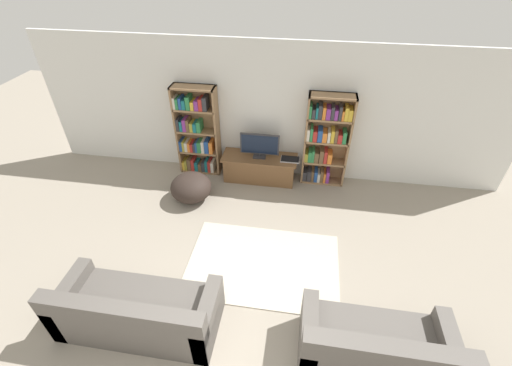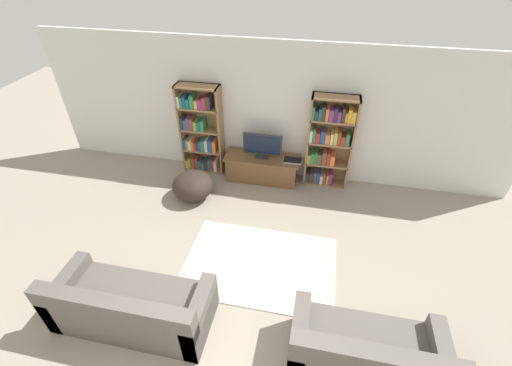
{
  "view_description": "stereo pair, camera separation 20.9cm",
  "coord_description": "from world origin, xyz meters",
  "px_view_note": "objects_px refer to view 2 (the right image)",
  "views": [
    {
      "loc": [
        0.64,
        -1.56,
        4.07
      ],
      "look_at": [
        -0.04,
        2.83,
        0.7
      ],
      "focal_mm": 24.0,
      "sensor_mm": 36.0,
      "label": 1
    },
    {
      "loc": [
        0.85,
        -1.53,
        4.07
      ],
      "look_at": [
        -0.04,
        2.83,
        0.7
      ],
      "focal_mm": 24.0,
      "sensor_mm": 36.0,
      "label": 2
    }
  ],
  "objects_px": {
    "tv_stand": "(262,168)",
    "couch_left_sectional": "(132,307)",
    "laptop": "(293,160)",
    "bookshelf_right": "(328,142)",
    "bookshelf_left": "(201,132)",
    "beanbag_ottoman": "(193,186)",
    "couch_right_sofa": "(366,356)",
    "television": "(262,145)"
  },
  "relations": [
    {
      "from": "couch_right_sofa",
      "to": "laptop",
      "type": "bearing_deg",
      "value": 109.77
    },
    {
      "from": "bookshelf_left",
      "to": "couch_right_sofa",
      "type": "xyz_separation_m",
      "value": [
        3.05,
        -3.54,
        -0.54
      ]
    },
    {
      "from": "television",
      "to": "couch_left_sectional",
      "type": "bearing_deg",
      "value": -106.87
    },
    {
      "from": "couch_left_sectional",
      "to": "bookshelf_left",
      "type": "bearing_deg",
      "value": 93.88
    },
    {
      "from": "bookshelf_right",
      "to": "laptop",
      "type": "xyz_separation_m",
      "value": [
        -0.61,
        -0.16,
        -0.37
      ]
    },
    {
      "from": "bookshelf_left",
      "to": "couch_left_sectional",
      "type": "xyz_separation_m",
      "value": [
        0.24,
        -3.49,
        -0.57
      ]
    },
    {
      "from": "beanbag_ottoman",
      "to": "couch_right_sofa",
      "type": "bearing_deg",
      "value": -41.39
    },
    {
      "from": "couch_right_sofa",
      "to": "television",
      "type": "bearing_deg",
      "value": 117.98
    },
    {
      "from": "bookshelf_left",
      "to": "tv_stand",
      "type": "height_order",
      "value": "bookshelf_left"
    },
    {
      "from": "bookshelf_left",
      "to": "couch_left_sectional",
      "type": "height_order",
      "value": "bookshelf_left"
    },
    {
      "from": "television",
      "to": "laptop",
      "type": "xyz_separation_m",
      "value": [
        0.59,
        -0.01,
        -0.25
      ]
    },
    {
      "from": "bookshelf_left",
      "to": "couch_left_sectional",
      "type": "bearing_deg",
      "value": -86.12
    },
    {
      "from": "couch_right_sofa",
      "to": "beanbag_ottoman",
      "type": "bearing_deg",
      "value": 138.61
    },
    {
      "from": "couch_left_sectional",
      "to": "bookshelf_right",
      "type": "bearing_deg",
      "value": 57.62
    },
    {
      "from": "tv_stand",
      "to": "beanbag_ottoman",
      "type": "relative_size",
      "value": 1.93
    },
    {
      "from": "television",
      "to": "laptop",
      "type": "bearing_deg",
      "value": -1.11
    },
    {
      "from": "beanbag_ottoman",
      "to": "laptop",
      "type": "bearing_deg",
      "value": 24.37
    },
    {
      "from": "bookshelf_right",
      "to": "bookshelf_left",
      "type": "bearing_deg",
      "value": 179.99
    },
    {
      "from": "laptop",
      "to": "couch_left_sectional",
      "type": "distance_m",
      "value": 3.71
    },
    {
      "from": "television",
      "to": "bookshelf_right",
      "type": "bearing_deg",
      "value": 6.98
    },
    {
      "from": "couch_left_sectional",
      "to": "tv_stand",
      "type": "bearing_deg",
      "value": 73.16
    },
    {
      "from": "bookshelf_right",
      "to": "couch_left_sectional",
      "type": "xyz_separation_m",
      "value": [
        -2.21,
        -3.49,
        -0.62
      ]
    },
    {
      "from": "television",
      "to": "couch_right_sofa",
      "type": "xyz_separation_m",
      "value": [
        1.8,
        -3.39,
        -0.47
      ]
    },
    {
      "from": "laptop",
      "to": "couch_left_sectional",
      "type": "height_order",
      "value": "couch_left_sectional"
    },
    {
      "from": "bookshelf_left",
      "to": "beanbag_ottoman",
      "type": "bearing_deg",
      "value": -83.45
    },
    {
      "from": "beanbag_ottoman",
      "to": "television",
      "type": "bearing_deg",
      "value": 34.82
    },
    {
      "from": "bookshelf_left",
      "to": "laptop",
      "type": "xyz_separation_m",
      "value": [
        1.84,
        -0.16,
        -0.32
      ]
    },
    {
      "from": "television",
      "to": "couch_left_sectional",
      "type": "distance_m",
      "value": 3.53
    },
    {
      "from": "bookshelf_right",
      "to": "tv_stand",
      "type": "xyz_separation_m",
      "value": [
        -1.2,
        -0.14,
        -0.64
      ]
    },
    {
      "from": "television",
      "to": "couch_right_sofa",
      "type": "distance_m",
      "value": 3.87
    },
    {
      "from": "tv_stand",
      "to": "television",
      "type": "relative_size",
      "value": 1.96
    },
    {
      "from": "tv_stand",
      "to": "couch_left_sectional",
      "type": "xyz_separation_m",
      "value": [
        -1.01,
        -3.35,
        0.02
      ]
    },
    {
      "from": "television",
      "to": "beanbag_ottoman",
      "type": "bearing_deg",
      "value": -145.18
    },
    {
      "from": "couch_right_sofa",
      "to": "beanbag_ottoman",
      "type": "xyz_separation_m",
      "value": [
        -2.94,
        2.59,
        -0.06
      ]
    },
    {
      "from": "bookshelf_left",
      "to": "beanbag_ottoman",
      "type": "height_order",
      "value": "bookshelf_left"
    },
    {
      "from": "bookshelf_left",
      "to": "tv_stand",
      "type": "xyz_separation_m",
      "value": [
        1.25,
        -0.14,
        -0.59
      ]
    },
    {
      "from": "bookshelf_left",
      "to": "couch_right_sofa",
      "type": "height_order",
      "value": "bookshelf_left"
    },
    {
      "from": "laptop",
      "to": "bookshelf_left",
      "type": "bearing_deg",
      "value": 175.06
    },
    {
      "from": "bookshelf_right",
      "to": "television",
      "type": "xyz_separation_m",
      "value": [
        -1.2,
        -0.15,
        -0.12
      ]
    },
    {
      "from": "bookshelf_right",
      "to": "beanbag_ottoman",
      "type": "distance_m",
      "value": 2.61
    },
    {
      "from": "bookshelf_right",
      "to": "television",
      "type": "bearing_deg",
      "value": -173.02
    },
    {
      "from": "bookshelf_left",
      "to": "television",
      "type": "relative_size",
      "value": 2.44
    }
  ]
}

